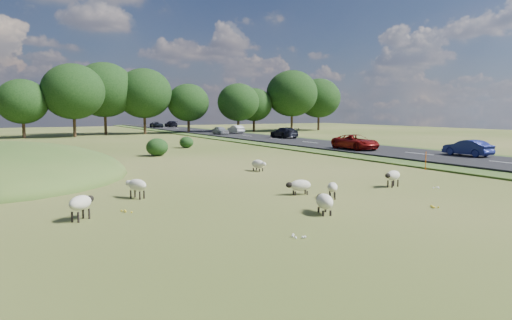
% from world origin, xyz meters
% --- Properties ---
extents(ground, '(160.00, 160.00, 0.00)m').
position_xyz_m(ground, '(0.00, 20.00, 0.00)').
color(ground, '#3D551A').
rests_on(ground, ground).
extents(road, '(8.00, 150.00, 0.25)m').
position_xyz_m(road, '(20.00, 30.00, 0.12)').
color(road, black).
rests_on(road, ground).
extents(treeline, '(96.28, 14.66, 11.70)m').
position_xyz_m(treeline, '(-1.06, 55.44, 6.57)').
color(treeline, black).
rests_on(treeline, ground).
extents(shrubs, '(23.25, 10.39, 1.53)m').
position_xyz_m(shrubs, '(-2.64, 22.99, 0.69)').
color(shrubs, black).
rests_on(shrubs, ground).
extents(marker_post, '(0.06, 0.06, 1.20)m').
position_xyz_m(marker_post, '(13.44, 1.55, 0.60)').
color(marker_post, '#D8590C').
rests_on(marker_post, ground).
extents(sheep_0, '(0.75, 1.32, 0.74)m').
position_xyz_m(sheep_0, '(3.36, 6.19, 0.47)').
color(sheep_0, beige).
rests_on(sheep_0, ground).
extents(sheep_1, '(0.94, 1.23, 0.87)m').
position_xyz_m(sheep_1, '(-5.84, 0.68, 0.61)').
color(sheep_1, beige).
rests_on(sheep_1, ground).
extents(sheep_2, '(1.15, 1.16, 0.90)m').
position_xyz_m(sheep_2, '(-8.58, -2.49, 0.63)').
color(sheep_2, beige).
rests_on(sheep_2, ground).
extents(sheep_3, '(1.27, 0.75, 0.71)m').
position_xyz_m(sheep_3, '(1.01, -2.06, 0.45)').
color(sheep_3, beige).
rests_on(sheep_3, ground).
extents(sheep_4, '(0.84, 1.00, 0.73)m').
position_xyz_m(sheep_4, '(1.79, -3.49, 0.51)').
color(sheep_4, beige).
rests_on(sheep_4, ground).
extents(sheep_5, '(1.23, 0.75, 0.85)m').
position_xyz_m(sheep_5, '(6.40, -2.52, 0.60)').
color(sheep_5, beige).
rests_on(sheep_5, ground).
extents(sheep_6, '(0.94, 1.39, 0.77)m').
position_xyz_m(sheep_6, '(-0.38, -5.78, 0.49)').
color(sheep_6, beige).
rests_on(sheep_6, ground).
extents(car_0, '(2.31, 5.00, 1.39)m').
position_xyz_m(car_0, '(18.10, 13.91, 0.95)').
color(car_0, maroon).
rests_on(car_0, road).
extents(car_1, '(2.04, 4.43, 1.23)m').
position_xyz_m(car_1, '(18.10, 79.83, 0.86)').
color(car_1, black).
rests_on(car_1, road).
extents(car_2, '(2.00, 4.93, 1.43)m').
position_xyz_m(car_2, '(21.90, 32.78, 0.97)').
color(car_2, black).
rests_on(car_2, road).
extents(car_4, '(1.91, 4.69, 1.36)m').
position_xyz_m(car_4, '(21.90, 81.25, 0.93)').
color(car_4, black).
rests_on(car_4, road).
extents(car_5, '(1.37, 3.92, 1.29)m').
position_xyz_m(car_5, '(21.90, 47.59, 0.90)').
color(car_5, silver).
rests_on(car_5, road).
extents(car_6, '(1.38, 3.95, 1.30)m').
position_xyz_m(car_6, '(21.90, 4.74, 0.90)').
color(car_6, navy).
rests_on(car_6, road).
extents(car_7, '(1.50, 3.72, 1.27)m').
position_xyz_m(car_7, '(18.10, 45.26, 0.88)').
color(car_7, '#A8ABB0').
rests_on(car_7, road).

